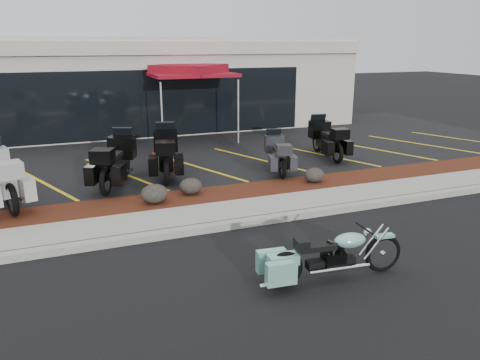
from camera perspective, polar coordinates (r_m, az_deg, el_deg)
name	(u,v)px	position (r m, az deg, el deg)	size (l,w,h in m)	color
ground	(274,240)	(9.45, 4.20, -7.25)	(90.00, 90.00, 0.00)	black
curb	(256,221)	(10.18, 2.02, -4.99)	(24.00, 0.25, 0.15)	gray
sidewalk	(244,210)	(10.78, 0.54, -3.74)	(24.00, 1.20, 0.15)	gray
mulch_bed	(227,195)	(11.84, -1.63, -1.85)	(24.00, 1.20, 0.16)	#3A160D
upper_lot	(175,151)	(16.85, -7.91, 3.49)	(26.00, 9.60, 0.15)	black
dealership_building	(141,83)	(22.65, -11.98, 11.52)	(18.00, 8.16, 4.00)	#AAA699
boulder_left	(154,194)	(11.14, -10.40, -1.65)	(0.64, 0.53, 0.45)	black
boulder_mid	(191,186)	(11.68, -6.03, -0.74)	(0.58, 0.48, 0.41)	black
boulder_right	(314,175)	(12.78, 9.02, 0.61)	(0.56, 0.46, 0.39)	black
hero_cruiser	(383,248)	(8.36, 17.06, -7.94)	(2.52, 0.64, 0.89)	#7BBFB3
touring_black_front	(124,152)	(13.48, -13.96, 3.34)	(2.42, 0.93, 1.41)	black
touring_black_mid	(166,145)	(14.12, -9.01, 4.22)	(2.44, 0.93, 1.42)	black
touring_grey	(273,147)	(14.31, 4.10, 4.01)	(1.99, 0.76, 1.16)	#2B2B30
touring_black_rear	(318,133)	(16.30, 9.46, 5.65)	(2.28, 0.87, 1.33)	black
traffic_cone	(158,147)	(16.15, -9.94, 3.95)	(0.34, 0.34, 0.46)	red
popup_canopy	(189,72)	(18.26, -6.19, 13.01)	(3.70, 3.70, 2.86)	silver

